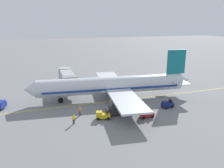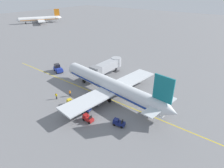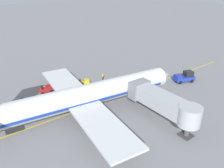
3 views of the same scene
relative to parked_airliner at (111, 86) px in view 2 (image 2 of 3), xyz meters
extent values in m
plane|color=slate|center=(-1.33, 2.08, -3.19)|extent=(400.00, 400.00, 0.00)
cube|color=gold|center=(-1.33, 2.08, -3.18)|extent=(0.24, 80.00, 0.01)
cylinder|color=silver|center=(0.03, 0.27, 0.10)|extent=(7.46, 32.21, 3.70)
cube|color=#193899|center=(0.03, 0.27, -0.36)|extent=(7.19, 29.68, 0.44)
cone|color=silver|center=(2.07, 17.35, 0.10)|extent=(3.88, 2.81, 3.63)
cone|color=silver|center=(-2.03, -17.01, 0.40)|extent=(3.45, 3.15, 3.14)
cube|color=black|center=(1.85, 15.56, 0.75)|extent=(2.89, 1.42, 0.60)
cube|color=silver|center=(-0.09, -0.72, -0.55)|extent=(30.40, 8.71, 0.36)
cylinder|color=gray|center=(-5.45, 0.72, -1.80)|extent=(2.36, 3.41, 2.00)
cylinder|color=gray|center=(5.47, -0.58, -1.80)|extent=(2.36, 3.41, 2.00)
cube|color=#14707A|center=(-1.74, -14.62, 4.70)|extent=(0.84, 4.41, 5.50)
cube|color=silver|center=(-1.72, -14.43, 0.65)|extent=(10.24, 3.76, 0.24)
cylinder|color=black|center=(1.36, 11.39, -2.64)|extent=(0.58, 1.15, 1.10)
cylinder|color=gray|center=(1.36, 11.39, -1.09)|extent=(0.24, 0.24, 2.00)
cylinder|color=black|center=(-2.49, -1.44, -2.64)|extent=(0.58, 1.15, 1.10)
cylinder|color=gray|center=(-2.49, -1.44, -1.09)|extent=(0.24, 0.24, 2.00)
cylinder|color=black|center=(2.08, -1.99, -2.64)|extent=(0.58, 1.15, 1.10)
cylinder|color=gray|center=(2.08, -1.99, -1.09)|extent=(0.24, 0.24, 2.00)
cube|color=#A8AAAF|center=(8.68, 8.77, 0.30)|extent=(11.14, 2.80, 2.60)
cube|color=gray|center=(3.91, 8.77, 0.30)|extent=(2.00, 3.50, 2.99)
cylinder|color=#A8AAAF|center=(14.25, 8.77, 0.30)|extent=(3.36, 3.36, 2.86)
cylinder|color=#4C4C51|center=(14.25, 8.77, -2.09)|extent=(0.70, 0.70, 2.19)
cube|color=#38383A|center=(14.25, 8.77, -3.11)|extent=(1.80, 1.80, 0.16)
cube|color=#1E339E|center=(1.93, 24.31, -2.34)|extent=(3.64, 4.90, 0.90)
cube|color=black|center=(2.29, 25.24, -1.34)|extent=(2.20, 2.32, 1.10)
cube|color=#1E339E|center=(1.38, 22.88, -1.71)|extent=(2.14, 1.70, 0.36)
cylinder|color=black|center=(2.29, 22.64, -2.79)|extent=(0.61, 0.87, 0.80)
cylinder|color=black|center=(0.55, 23.31, -2.79)|extent=(0.61, 0.87, 0.80)
cylinder|color=black|center=(3.32, 25.31, -2.79)|extent=(0.61, 0.87, 0.80)
cylinder|color=black|center=(1.58, 25.98, -2.79)|extent=(0.61, 0.87, 0.80)
cube|color=gold|center=(-9.40, 5.10, -2.56)|extent=(1.79, 2.72, 0.70)
cube|color=gold|center=(-9.23, 5.77, -1.99)|extent=(1.25, 1.27, 0.44)
cube|color=black|center=(-9.57, 4.44, -1.89)|extent=(0.85, 0.36, 0.64)
cylinder|color=black|center=(-9.37, 5.23, -1.91)|extent=(0.14, 0.27, 0.54)
cylinder|color=black|center=(-9.70, 6.09, -2.91)|extent=(0.33, 0.59, 0.56)
cylinder|color=black|center=(-8.66, 5.82, -2.91)|extent=(0.33, 0.59, 0.56)
cylinder|color=black|center=(-10.14, 4.39, -2.91)|extent=(0.33, 0.59, 0.56)
cylinder|color=black|center=(-9.09, 4.12, -2.91)|extent=(0.33, 0.59, 0.56)
cube|color=navy|center=(-8.40, -8.68, -2.56)|extent=(1.62, 2.67, 0.70)
cube|color=navy|center=(-8.52, -8.00, -1.99)|extent=(1.19, 1.21, 0.44)
cube|color=black|center=(-8.28, -9.36, -1.89)|extent=(0.86, 0.31, 0.64)
cylinder|color=black|center=(-8.42, -8.56, -1.91)|extent=(0.13, 0.27, 0.54)
cylinder|color=black|center=(-9.09, -7.92, -2.91)|extent=(0.30, 0.59, 0.56)
cylinder|color=black|center=(-8.02, -7.72, -2.91)|extent=(0.30, 0.59, 0.56)
cylinder|color=black|center=(-8.78, -9.64, -2.91)|extent=(0.30, 0.59, 0.56)
cylinder|color=black|center=(-7.72, -9.45, -2.91)|extent=(0.30, 0.59, 0.56)
cube|color=#B21E1E|center=(-11.26, -2.54, -2.56)|extent=(1.27, 2.53, 0.70)
cube|color=#B21E1E|center=(-11.24, -1.85, -1.99)|extent=(1.05, 1.08, 0.44)
cube|color=black|center=(-11.28, -3.22, -1.89)|extent=(0.84, 0.19, 0.64)
cylinder|color=black|center=(-11.26, -2.41, -1.91)|extent=(0.09, 0.27, 0.54)
cylinder|color=black|center=(-11.78, -1.64, -2.91)|extent=(0.22, 0.57, 0.56)
cylinder|color=black|center=(-10.70, -1.68, -2.91)|extent=(0.22, 0.57, 0.56)
cylinder|color=black|center=(-11.83, -3.39, -2.91)|extent=(0.22, 0.57, 0.56)
cylinder|color=black|center=(-10.75, -3.43, -2.91)|extent=(0.22, 0.57, 0.56)
cube|color=#4C4C51|center=(-8.53, 3.19, -2.77)|extent=(1.61, 2.37, 0.12)
cube|color=#2D2D33|center=(-8.53, 3.19, -2.16)|extent=(1.53, 2.25, 1.10)
cylinder|color=#4C4C51|center=(-8.74, 4.62, -2.78)|extent=(0.17, 0.70, 0.07)
cylinder|color=black|center=(-9.20, 3.92, -3.01)|extent=(0.17, 0.37, 0.36)
cylinder|color=black|center=(-8.11, 4.08, -3.01)|extent=(0.17, 0.37, 0.36)
cylinder|color=black|center=(-8.95, 2.29, -3.01)|extent=(0.17, 0.37, 0.36)
cylinder|color=black|center=(-7.86, 2.45, -3.01)|extent=(0.17, 0.37, 0.36)
cube|color=#4C4C51|center=(-8.89, 0.30, -2.77)|extent=(1.61, 2.37, 0.12)
cube|color=#233D9E|center=(-8.89, 0.30, -2.16)|extent=(1.53, 2.25, 1.10)
cylinder|color=#4C4C51|center=(-9.11, 1.73, -2.78)|extent=(0.17, 0.70, 0.07)
cylinder|color=black|center=(-9.56, 1.03, -3.01)|extent=(0.17, 0.37, 0.36)
cylinder|color=black|center=(-8.47, 1.20, -3.01)|extent=(0.17, 0.37, 0.36)
cylinder|color=black|center=(-9.32, -0.60, -3.01)|extent=(0.17, 0.37, 0.36)
cylinder|color=black|center=(-8.23, -0.43, -3.01)|extent=(0.17, 0.37, 0.36)
cylinder|color=#232328|center=(-6.63, 8.68, -2.76)|extent=(0.15, 0.15, 0.85)
cylinder|color=#232328|center=(-6.43, 8.72, -2.76)|extent=(0.15, 0.15, 0.85)
cube|color=orange|center=(-6.53, 8.70, -2.04)|extent=(0.42, 0.32, 0.60)
cylinder|color=orange|center=(-6.77, 8.64, -2.09)|extent=(0.24, 0.14, 0.57)
cylinder|color=orange|center=(-6.28, 8.75, -2.09)|extent=(0.24, 0.14, 0.57)
sphere|color=tan|center=(-6.53, 8.70, -1.61)|extent=(0.22, 0.22, 0.22)
cube|color=red|center=(-6.53, 8.70, -1.59)|extent=(0.28, 0.13, 0.10)
cylinder|color=#232328|center=(-9.73, 10.44, -2.76)|extent=(0.15, 0.15, 0.85)
cylinder|color=#232328|center=(-9.64, 10.26, -2.76)|extent=(0.15, 0.15, 0.85)
cube|color=yellow|center=(-9.69, 10.35, -2.04)|extent=(0.38, 0.45, 0.60)
cylinder|color=yellow|center=(-9.80, 10.58, -2.09)|extent=(0.18, 0.24, 0.57)
cylinder|color=yellow|center=(-9.58, 10.13, -2.09)|extent=(0.18, 0.24, 0.57)
sphere|color=#997051|center=(-9.69, 10.35, -1.61)|extent=(0.22, 0.22, 0.22)
cube|color=red|center=(-9.69, 10.35, -1.59)|extent=(0.19, 0.27, 0.10)
cylinder|color=white|center=(55.62, 115.90, -0.07)|extent=(28.07, 18.28, 3.52)
cube|color=orange|center=(55.62, 115.90, -0.51)|extent=(25.98, 17.09, 0.42)
cone|color=white|center=(41.48, 124.09, -0.07)|extent=(3.70, 4.12, 3.44)
cone|color=white|center=(69.93, 107.62, 0.22)|extent=(3.80, 3.92, 2.99)
cube|color=black|center=(42.96, 123.23, 0.55)|extent=(2.23, 2.81, 0.57)
cube|color=white|center=(56.45, 115.43, -0.68)|extent=(18.56, 27.14, 0.34)
cylinder|color=gray|center=(53.17, 111.29, -1.87)|extent=(3.58, 3.17, 1.90)
cylinder|color=gray|center=(58.41, 120.33, -1.87)|extent=(3.58, 3.17, 1.90)
cube|color=orange|center=(67.96, 108.76, 4.30)|extent=(3.77, 2.36, 5.22)
cube|color=white|center=(67.79, 108.86, 0.46)|extent=(6.90, 9.46, 0.23)
cylinder|color=black|center=(46.42, 121.23, -2.66)|extent=(1.12, 0.89, 1.04)
cylinder|color=gray|center=(46.42, 121.23, -1.19)|extent=(0.23, 0.23, 1.90)
cylinder|color=black|center=(56.17, 113.06, -2.66)|extent=(1.12, 0.89, 1.04)
cylinder|color=gray|center=(56.17, 113.06, -1.19)|extent=(0.23, 0.23, 1.90)
cylinder|color=black|center=(58.36, 116.84, -2.66)|extent=(1.12, 0.89, 1.04)
cylinder|color=gray|center=(58.36, 116.84, -1.19)|extent=(0.23, 0.23, 1.90)
camera|label=1|loc=(-43.65, 15.00, 13.35)|focal=35.00mm
camera|label=2|loc=(-33.92, -26.39, 22.77)|focal=30.08mm
camera|label=3|loc=(28.93, -15.58, 17.63)|focal=35.67mm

